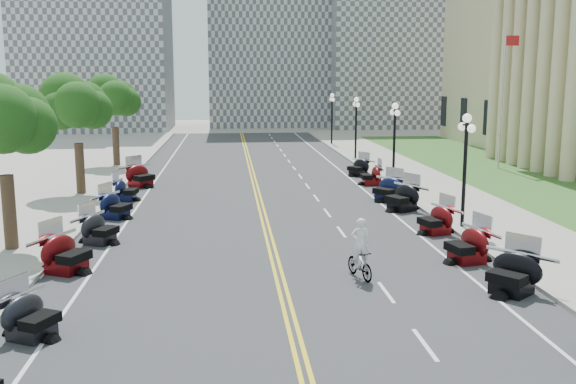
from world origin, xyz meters
name	(u,v)px	position (x,y,z in m)	size (l,w,h in m)	color
ground	(275,260)	(0.00, 0.00, 0.00)	(160.00, 160.00, 0.00)	gray
road	(261,206)	(0.00, 10.00, 0.00)	(16.00, 90.00, 0.01)	#333335
centerline_yellow_a	(258,206)	(-0.12, 10.00, 0.01)	(0.12, 90.00, 0.00)	yellow
centerline_yellow_b	(263,206)	(0.12, 10.00, 0.01)	(0.12, 90.00, 0.00)	yellow
edge_line_north	(381,204)	(6.40, 10.00, 0.01)	(0.12, 90.00, 0.00)	white
edge_line_south	(136,208)	(-6.40, 10.00, 0.01)	(0.12, 90.00, 0.00)	white
lane_dash_4	(425,344)	(3.20, -8.00, 0.01)	(0.12, 2.00, 0.00)	white
lane_dash_5	(386,292)	(3.20, -4.00, 0.01)	(0.12, 2.00, 0.00)	white
lane_dash_6	(360,257)	(3.20, 0.00, 0.01)	(0.12, 2.00, 0.00)	white
lane_dash_7	(341,232)	(3.20, 4.00, 0.01)	(0.12, 2.00, 0.00)	white
lane_dash_8	(327,213)	(3.20, 8.00, 0.01)	(0.12, 2.00, 0.00)	white
lane_dash_9	(316,198)	(3.20, 12.00, 0.01)	(0.12, 2.00, 0.00)	white
lane_dash_10	(307,186)	(3.20, 16.00, 0.01)	(0.12, 2.00, 0.00)	white
lane_dash_11	(300,176)	(3.20, 20.00, 0.01)	(0.12, 2.00, 0.00)	white
lane_dash_12	(294,168)	(3.20, 24.00, 0.01)	(0.12, 2.00, 0.00)	white
lane_dash_13	(289,161)	(3.20, 28.00, 0.01)	(0.12, 2.00, 0.00)	white
lane_dash_14	(285,155)	(3.20, 32.00, 0.01)	(0.12, 2.00, 0.00)	white
lane_dash_15	(281,150)	(3.20, 36.00, 0.01)	(0.12, 2.00, 0.00)	white
lane_dash_16	(277,146)	(3.20, 40.00, 0.01)	(0.12, 2.00, 0.00)	white
lane_dash_17	(274,142)	(3.20, 44.00, 0.01)	(0.12, 2.00, 0.00)	white
lane_dash_18	(272,138)	(3.20, 48.00, 0.01)	(0.12, 2.00, 0.00)	white
lane_dash_19	(270,135)	(3.20, 52.00, 0.01)	(0.12, 2.00, 0.00)	white
sidewalk_north	(456,201)	(10.50, 10.00, 0.07)	(5.00, 90.00, 0.15)	#9E9991
sidewalk_south	(54,209)	(-10.50, 10.00, 0.07)	(5.00, 90.00, 0.15)	#9E9991
lawn	(516,177)	(17.50, 18.00, 0.05)	(9.00, 60.00, 0.10)	#356023
distant_block_a	(95,26)	(-18.00, 62.00, 13.00)	(18.00, 14.00, 26.00)	gray
distant_block_b	(267,16)	(4.00, 68.00, 15.00)	(16.00, 12.00, 30.00)	gray
distant_block_c	(400,45)	(22.00, 65.00, 11.00)	(20.00, 14.00, 22.00)	gray
street_lamp_2	(465,171)	(8.60, 4.00, 2.60)	(0.50, 1.20, 4.90)	black
street_lamp_3	(394,143)	(8.60, 16.00, 2.60)	(0.50, 1.20, 4.90)	black
street_lamp_4	(356,128)	(8.60, 28.00, 2.60)	(0.50, 1.20, 4.90)	black
street_lamp_5	(332,119)	(8.60, 40.00, 2.60)	(0.50, 1.20, 4.90)	black
flagpole	(502,100)	(18.00, 22.00, 5.00)	(1.10, 0.20, 10.00)	silver
tree_2	(3,129)	(-10.00, 2.00, 4.75)	(4.80, 4.80, 9.20)	#235619
tree_3	(77,112)	(-10.00, 14.00, 4.75)	(4.80, 4.80, 9.20)	#235619
tree_4	(114,103)	(-10.00, 26.00, 4.75)	(4.80, 4.80, 9.20)	#235619
motorcycle_n_4	(512,271)	(7.04, -4.48, 0.73)	(2.07, 2.07, 1.45)	black
motorcycle_n_5	(467,243)	(6.92, -1.02, 0.72)	(2.04, 2.04, 1.43)	#590A0C
motorcycle_n_6	(436,218)	(7.16, 3.32, 0.68)	(1.94, 1.94, 1.36)	#590A0C
motorcycle_n_7	(402,196)	(7.02, 8.20, 0.75)	(2.15, 2.15, 1.50)	black
motorcycle_n_8	(388,188)	(6.94, 10.81, 0.72)	(2.06, 2.06, 1.44)	black
motorcycle_n_9	(371,174)	(7.21, 16.07, 0.67)	(1.92, 1.92, 1.34)	#590A0C
motorcycle_n_10	(358,166)	(7.17, 19.88, 0.65)	(1.86, 1.86, 1.30)	black
motorcycle_s_4	(31,314)	(-6.76, -6.63, 0.64)	(1.82, 1.82, 1.28)	black
motorcycle_s_5	(66,252)	(-7.25, -0.91, 0.74)	(2.12, 2.12, 1.48)	#590A0C
motorcycle_s_6	(99,227)	(-6.87, 2.97, 0.68)	(1.93, 1.93, 1.35)	black
motorcycle_s_7	(115,205)	(-7.02, 7.69, 0.68)	(1.95, 1.95, 1.36)	black
motorcycle_s_8	(126,189)	(-7.24, 12.17, 0.65)	(1.86, 1.86, 1.30)	black
motorcycle_s_9	(141,175)	(-7.02, 16.67, 0.76)	(2.18, 2.18, 1.52)	#590A0C
bicycle	(360,264)	(2.66, -2.50, 0.49)	(0.46, 1.64, 0.99)	#A51414
cyclist_rider	(361,225)	(2.66, -2.50, 1.85)	(0.63, 0.41, 1.72)	white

